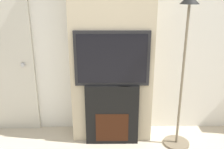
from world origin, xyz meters
name	(u,v)px	position (x,y,z in m)	size (l,w,h in m)	color
wall_back	(112,34)	(0.00, 2.03, 1.35)	(6.00, 0.06, 2.70)	silver
chimney_breast	(112,37)	(0.00, 1.81, 1.35)	(1.02, 0.37, 2.70)	#BCAD8E
fireplace	(112,114)	(0.00, 1.63, 0.40)	(0.67, 0.15, 0.80)	black
television	(112,59)	(0.00, 1.63, 1.13)	(0.89, 0.07, 0.67)	black
floor_lamp	(184,63)	(0.84, 1.56, 1.10)	(0.33, 0.33, 1.85)	#726651
entry_door	(0,61)	(-1.49, 1.97, 1.00)	(0.91, 0.09, 2.00)	beige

